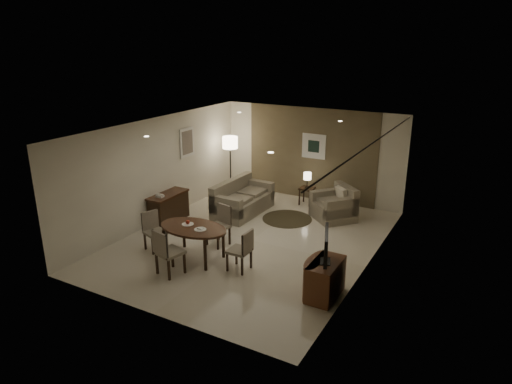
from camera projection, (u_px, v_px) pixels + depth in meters
The scene contains 31 objects.
room_shell at pixel (260, 182), 10.73m from camera, with size 5.50×7.00×2.70m.
taupe_accent at pixel (311, 154), 13.28m from camera, with size 3.96×0.03×2.70m, color brown.
curtain_wall at pixel (367, 207), 9.17m from camera, with size 0.08×6.70×2.58m, color beige, non-canonical shape.
curtain_rod at pixel (373, 143), 8.75m from camera, with size 0.03×0.03×6.80m, color black.
art_back_frame at pixel (314, 146), 13.14m from camera, with size 0.72×0.03×0.72m, color silver.
art_back_canvas at pixel (314, 146), 13.13m from camera, with size 0.34×0.01×0.34m, color black.
art_left_frame at pixel (187, 142), 12.48m from camera, with size 0.03×0.60×0.80m, color silver.
art_left_canvas at pixel (187, 142), 12.48m from camera, with size 0.01×0.46×0.64m, color gray.
downlight_nl at pixel (147, 136), 9.12m from camera, with size 0.10×0.10×0.01m, color white.
downlight_nr at pixel (271, 152), 7.83m from camera, with size 0.10×0.10×0.01m, color white.
downlight_fl at pixel (239, 112), 12.11m from camera, with size 0.10×0.10×0.01m, color white.
downlight_fr at pixel (340, 121), 10.82m from camera, with size 0.10×0.10×0.01m, color white.
console_desk at pixel (169, 208), 11.85m from camera, with size 0.48×1.20×0.75m, color #412615, non-canonical shape.
telephone at pixel (160, 195), 11.47m from camera, with size 0.20×0.14×0.09m, color white, non-canonical shape.
tv_cabinet at pixel (325, 279), 8.37m from camera, with size 0.48×0.90×0.70m, color brown, non-canonical shape.
flat_tv at pixel (326, 246), 8.16m from camera, with size 0.06×0.88×0.60m, color black, non-canonical shape.
dining_table at pixel (194, 243), 9.84m from camera, with size 1.56×0.97×0.73m, color #412615, non-canonical shape.
chair_near at pixel (170, 252), 9.14m from camera, with size 0.47×0.47×0.98m, color gray, non-canonical shape.
chair_far at pixel (218, 226), 10.45m from camera, with size 0.45×0.45×0.93m, color gray, non-canonical shape.
chair_left at pixel (155, 232), 10.20m from camera, with size 0.43×0.43×0.88m, color gray, non-canonical shape.
chair_right at pixel (239, 250), 9.31m from camera, with size 0.43×0.43×0.89m, color gray, non-canonical shape.
plate_a at pixel (188, 224), 9.84m from camera, with size 0.26×0.26×0.02m, color white.
plate_b at pixel (200, 229), 9.58m from camera, with size 0.26×0.26×0.02m, color white.
fruit_apple at pixel (188, 222), 9.83m from camera, with size 0.09×0.09×0.09m, color #9F2412.
napkin at pixel (200, 228), 9.57m from camera, with size 0.12×0.08×0.03m, color white.
round_rug at pixel (287, 219), 12.10m from camera, with size 1.31×1.31×0.01m, color #423825.
sofa at pixel (243, 197), 12.42m from camera, with size 0.94×1.89×0.89m, color gray, non-canonical shape.
armchair at pixel (334, 203), 11.97m from camera, with size 1.00×0.94×0.88m, color gray, non-canonical shape.
side_table at pixel (307, 196), 13.10m from camera, with size 0.39×0.39×0.50m, color black, non-canonical shape.
table_lamp at pixel (307, 179), 12.94m from camera, with size 0.22×0.22×0.50m, color #FFEAC1, non-canonical shape.
floor_lamp at pixel (230, 166), 13.74m from camera, with size 0.45×0.45×1.80m, color #FFE5B7, non-canonical shape.
Camera 1 is at (4.89, -8.60, 4.54)m, focal length 32.00 mm.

